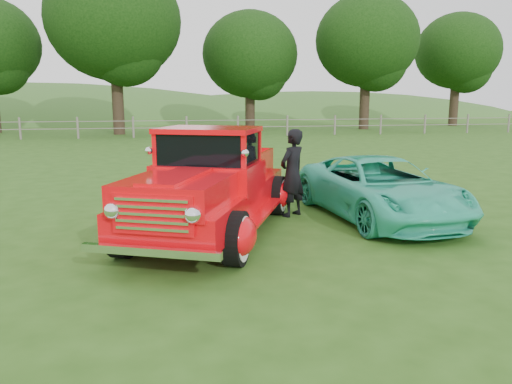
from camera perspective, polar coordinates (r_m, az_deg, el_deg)
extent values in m
plane|color=#284F15|center=(7.72, 1.36, -6.23)|extent=(140.00, 140.00, 0.00)
ellipsoid|color=#316123|center=(67.63, -25.02, 3.63)|extent=(84.00, 60.00, 18.00)
ellipsoid|color=#316123|center=(72.75, 6.35, 5.87)|extent=(72.00, 52.00, 14.00)
cube|color=slate|center=(29.30, -7.93, 7.32)|extent=(48.00, 0.04, 0.04)
cube|color=slate|center=(29.28, -7.95, 8.10)|extent=(48.00, 0.04, 0.04)
cylinder|color=black|center=(32.30, -15.55, 10.66)|extent=(0.70, 0.70, 4.84)
ellipsoid|color=black|center=(32.62, -15.96, 18.40)|extent=(8.00, 8.00, 7.20)
cylinder|color=black|center=(36.80, -0.69, 10.15)|extent=(0.70, 0.70, 3.74)
ellipsoid|color=black|center=(36.93, -0.70, 15.43)|extent=(6.80, 6.80, 6.12)
cylinder|color=black|center=(37.19, 12.31, 10.43)|extent=(0.70, 0.70, 4.40)
ellipsoid|color=black|center=(37.40, 12.57, 16.56)|extent=(7.20, 7.20, 6.48)
cylinder|color=black|center=(44.05, 21.71, 9.79)|extent=(0.70, 0.70, 4.18)
ellipsoid|color=black|center=(44.20, 22.07, 14.71)|extent=(6.60, 6.60, 5.94)
cylinder|color=black|center=(7.36, -14.93, -4.37)|extent=(0.53, 0.79, 0.76)
cylinder|color=black|center=(6.76, -2.30, -5.34)|extent=(0.53, 0.79, 0.76)
cylinder|color=black|center=(10.13, -6.83, 0.02)|extent=(0.53, 0.79, 0.76)
cylinder|color=black|center=(9.71, 2.44, -0.38)|extent=(0.53, 0.79, 0.76)
cube|color=red|center=(8.39, -5.05, -0.80)|extent=(3.28, 4.85, 0.44)
ellipsoid|color=red|center=(7.38, -15.43, -4.03)|extent=(0.68, 0.85, 0.54)
ellipsoid|color=red|center=(6.73, -1.73, -5.05)|extent=(0.68, 0.85, 0.54)
ellipsoid|color=red|center=(10.15, -7.21, 0.26)|extent=(0.68, 0.85, 0.54)
ellipsoid|color=red|center=(9.69, 2.85, -0.17)|extent=(0.68, 0.85, 0.54)
cube|color=red|center=(6.88, -9.03, -0.13)|extent=(1.86, 2.00, 0.42)
cube|color=red|center=(8.22, -5.31, 1.87)|extent=(2.00, 1.88, 0.44)
cube|color=black|center=(8.16, -5.36, 5.13)|extent=(1.77, 1.61, 0.50)
cube|color=red|center=(8.14, -5.40, 7.09)|extent=(1.88, 1.73, 0.08)
cube|color=red|center=(9.60, -2.63, 2.94)|extent=(1.86, 2.26, 0.45)
cube|color=white|center=(6.18, -11.77, -2.60)|extent=(1.01, 0.52, 0.50)
cube|color=white|center=(6.20, -12.00, -6.67)|extent=(1.69, 0.82, 0.10)
cube|color=white|center=(10.71, -1.09, 0.89)|extent=(1.61, 0.78, 0.10)
imported|color=#31C59F|center=(9.64, 13.99, 0.41)|extent=(2.25, 4.29, 1.15)
imported|color=black|center=(9.54, 4.16, 2.19)|extent=(0.73, 0.69, 1.67)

